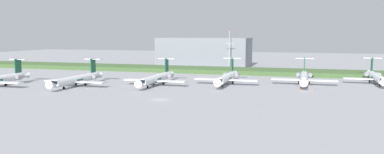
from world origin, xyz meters
name	(u,v)px	position (x,y,z in m)	size (l,w,h in m)	color
ground_plane	(191,86)	(0.00, 30.00, 0.00)	(500.00, 500.00, 0.00)	#939399
grass_berm	(220,70)	(0.00, 78.15, 0.98)	(320.00, 20.00, 1.96)	#426033
regional_jet_second	(77,79)	(-37.95, 17.62, 2.54)	(22.81, 31.00, 9.00)	silver
regional_jet_third	(157,78)	(-12.35, 27.91, 2.54)	(22.81, 31.00, 9.00)	silver
regional_jet_fourth	(227,77)	(11.27, 37.51, 2.54)	(22.81, 31.00, 9.00)	silver
regional_jet_fifth	(304,77)	(38.15, 44.87, 2.54)	(22.81, 31.00, 9.00)	silver
regional_jet_sixth	(376,77)	(63.55, 54.72, 2.54)	(22.81, 31.00, 9.00)	silver
antenna_mast	(229,53)	(1.60, 91.12, 8.53)	(4.40, 0.50, 20.43)	#B2B2B7
distant_hangar	(205,52)	(-15.56, 107.87, 7.98)	(49.60, 25.33, 15.95)	gray
safety_cone_front_marker	(302,90)	(37.70, 28.38, 0.28)	(0.44, 0.44, 0.55)	orange
safety_cone_mid_marker	(312,91)	(40.77, 27.98, 0.28)	(0.44, 0.44, 0.55)	orange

